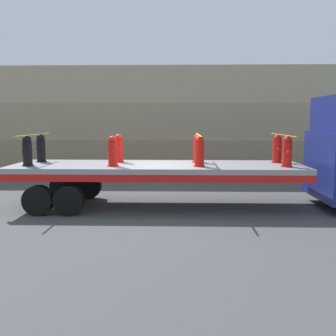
% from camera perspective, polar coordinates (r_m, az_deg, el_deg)
% --- Properties ---
extents(ground_plane, '(120.00, 120.00, 0.00)m').
position_cam_1_polar(ground_plane, '(11.37, -1.64, -5.89)').
color(ground_plane, '#474749').
extents(rock_cliff, '(60.00, 3.30, 5.05)m').
position_cam_1_polar(rock_cliff, '(18.47, -0.34, 7.06)').
color(rock_cliff, gray).
rests_on(rock_cliff, ground_plane).
extents(flatbed_trailer, '(8.56, 2.53, 1.29)m').
position_cam_1_polar(flatbed_trailer, '(11.23, -4.45, -0.64)').
color(flatbed_trailer, gray).
rests_on(flatbed_trailer, ground_plane).
extents(fire_hydrant_black_near_0, '(0.33, 0.48, 0.87)m').
position_cam_1_polar(fire_hydrant_black_near_0, '(11.41, -20.65, 2.41)').
color(fire_hydrant_black_near_0, black).
rests_on(fire_hydrant_black_near_0, flatbed_trailer).
extents(fire_hydrant_black_far_0, '(0.33, 0.48, 0.87)m').
position_cam_1_polar(fire_hydrant_black_far_0, '(12.40, -18.79, 2.84)').
color(fire_hydrant_black_far_0, black).
rests_on(fire_hydrant_black_far_0, flatbed_trailer).
extents(fire_hydrant_red_near_1, '(0.33, 0.48, 0.87)m').
position_cam_1_polar(fire_hydrant_red_near_1, '(10.72, -8.41, 2.51)').
color(fire_hydrant_red_near_1, red).
rests_on(fire_hydrant_red_near_1, flatbed_trailer).
extents(fire_hydrant_red_far_1, '(0.33, 0.48, 0.87)m').
position_cam_1_polar(fire_hydrant_red_far_1, '(11.77, -7.50, 2.94)').
color(fire_hydrant_red_far_1, red).
rests_on(fire_hydrant_red_far_1, flatbed_trailer).
extents(fire_hydrant_red_near_2, '(0.33, 0.48, 0.87)m').
position_cam_1_polar(fire_hydrant_red_near_2, '(10.57, 4.82, 2.50)').
color(fire_hydrant_red_near_2, red).
rests_on(fire_hydrant_red_near_2, flatbed_trailer).
extents(fire_hydrant_red_far_2, '(0.33, 0.48, 0.87)m').
position_cam_1_polar(fire_hydrant_red_far_2, '(11.64, 4.53, 2.93)').
color(fire_hydrant_red_far_2, red).
rests_on(fire_hydrant_red_far_2, flatbed_trailer).
extents(fire_hydrant_red_near_3, '(0.33, 0.48, 0.87)m').
position_cam_1_polar(fire_hydrant_red_near_3, '(10.99, 17.72, 2.36)').
color(fire_hydrant_red_near_3, red).
rests_on(fire_hydrant_red_near_3, flatbed_trailer).
extents(fire_hydrant_red_far_3, '(0.33, 0.48, 0.87)m').
position_cam_1_polar(fire_hydrant_red_far_3, '(12.01, 16.32, 2.80)').
color(fire_hydrant_red_far_3, red).
rests_on(fire_hydrant_red_far_3, flatbed_trailer).
extents(cargo_strap_rear, '(0.05, 2.63, 0.01)m').
position_cam_1_polar(cargo_strap_rear, '(11.88, -19.77, 4.81)').
color(cargo_strap_rear, yellow).
rests_on(cargo_strap_rear, fire_hydrant_black_near_0).
extents(cargo_strap_middle, '(0.05, 2.63, 0.01)m').
position_cam_1_polar(cargo_strap_middle, '(11.08, 4.69, 5.07)').
color(cargo_strap_middle, yellow).
rests_on(cargo_strap_middle, fire_hydrant_red_near_2).
extents(cargo_strap_front, '(0.05, 2.63, 0.01)m').
position_cam_1_polar(cargo_strap_front, '(11.47, 17.07, 4.85)').
color(cargo_strap_front, yellow).
rests_on(cargo_strap_front, fire_hydrant_red_near_3).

